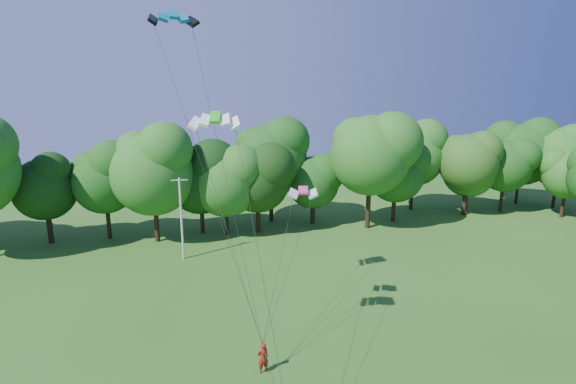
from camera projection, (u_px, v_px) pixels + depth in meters
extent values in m
cylinder|color=beige|center=(181.00, 219.00, 41.81)|extent=(0.20, 0.20, 7.87)
cube|color=beige|center=(179.00, 180.00, 40.94)|extent=(1.58, 0.12, 0.08)
imported|color=maroon|center=(263.00, 357.00, 25.70)|extent=(0.75, 0.56, 1.87)
cube|color=#046984|center=(172.00, 15.00, 26.22)|extent=(2.93, 1.63, 0.67)
cube|color=#2CD11F|center=(215.00, 117.00, 22.76)|extent=(2.70, 1.60, 0.59)
cube|color=#DB3C84|center=(303.00, 190.00, 29.00)|extent=(2.04, 1.39, 0.41)
cylinder|color=black|center=(258.00, 215.00, 50.17)|extent=(0.41, 0.41, 3.93)
ellipsoid|color=black|center=(257.00, 169.00, 48.96)|extent=(7.86, 7.86, 8.57)
cylinder|color=#382716|center=(465.00, 200.00, 56.82)|extent=(0.49, 0.49, 3.95)
ellipsoid|color=#284F18|center=(469.00, 159.00, 55.60)|extent=(7.90, 7.90, 8.61)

